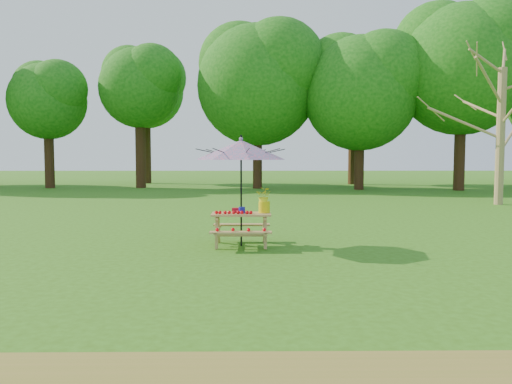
{
  "coord_description": "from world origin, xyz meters",
  "views": [
    {
      "loc": [
        0.16,
        -6.7,
        1.8
      ],
      "look_at": [
        0.28,
        3.34,
        1.1
      ],
      "focal_mm": 35.0,
      "sensor_mm": 36.0,
      "label": 1
    }
  ],
  "objects_px": {
    "flower_bucket": "(264,199)",
    "bare_tree": "(505,10)",
    "picnic_table": "(241,230)",
    "patio_umbrella": "(241,150)"
  },
  "relations": [
    {
      "from": "bare_tree",
      "to": "picnic_table",
      "type": "height_order",
      "value": "bare_tree"
    },
    {
      "from": "patio_umbrella",
      "to": "flower_bucket",
      "type": "relative_size",
      "value": 4.35
    },
    {
      "from": "bare_tree",
      "to": "flower_bucket",
      "type": "bearing_deg",
      "value": -136.57
    },
    {
      "from": "patio_umbrella",
      "to": "picnic_table",
      "type": "bearing_deg",
      "value": -95.19
    },
    {
      "from": "picnic_table",
      "to": "patio_umbrella",
      "type": "bearing_deg",
      "value": 84.81
    },
    {
      "from": "bare_tree",
      "to": "picnic_table",
      "type": "distance_m",
      "value": 14.76
    },
    {
      "from": "bare_tree",
      "to": "patio_umbrella",
      "type": "xyz_separation_m",
      "value": [
        -9.65,
        -8.76,
        -5.3
      ]
    },
    {
      "from": "flower_bucket",
      "to": "bare_tree",
      "type": "bearing_deg",
      "value": 43.43
    },
    {
      "from": "bare_tree",
      "to": "patio_umbrella",
      "type": "height_order",
      "value": "bare_tree"
    },
    {
      "from": "picnic_table",
      "to": "bare_tree",
      "type": "bearing_deg",
      "value": 42.24
    }
  ]
}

